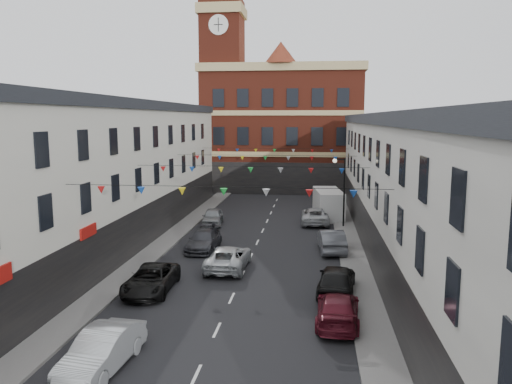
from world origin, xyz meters
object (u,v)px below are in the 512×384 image
at_px(car_right_d, 337,280).
at_px(car_right_f, 315,216).
at_px(moving_car, 228,257).
at_px(pedestrian, 214,235).
at_px(car_right_e, 331,240).
at_px(car_right_c, 338,309).
at_px(car_left_b, 102,350).
at_px(car_left_d, 204,240).
at_px(street_lamp, 341,183).
at_px(car_left_e, 213,217).
at_px(white_van, 328,204).
at_px(car_left_c, 151,279).

xyz_separation_m(car_right_d, car_right_f, (-1.12, 18.13, -0.08)).
distance_m(moving_car, pedestrian, 5.42).
height_order(car_right_d, car_right_e, car_right_d).
distance_m(car_right_c, car_right_d, 3.85).
xyz_separation_m(car_left_b, car_right_e, (9.10, 18.07, 0.03)).
relative_size(car_left_d, car_right_d, 1.00).
height_order(car_right_f, pedestrian, pedestrian).
relative_size(street_lamp, moving_car, 1.16).
bearing_deg(car_right_d, car_left_e, -52.34).
bearing_deg(moving_car, car_left_e, -73.06).
xyz_separation_m(car_right_c, moving_car, (-6.44, 7.73, 0.03)).
xyz_separation_m(car_left_d, pedestrian, (0.60, 0.76, 0.22)).
relative_size(car_left_b, pedestrian, 2.53).
height_order(street_lamp, car_right_f, street_lamp).
height_order(street_lamp, moving_car, street_lamp).
distance_m(street_lamp, car_right_c, 20.85).
bearing_deg(car_left_b, car_right_c, 36.11).
bearing_deg(car_left_e, street_lamp, -4.41).
bearing_deg(car_left_e, car_right_f, 4.59).
bearing_deg(car_left_b, moving_car, 84.15).
distance_m(car_right_d, white_van, 21.09).
distance_m(car_left_e, car_right_d, 19.44).
height_order(street_lamp, car_right_d, street_lamp).
bearing_deg(car_left_c, car_right_e, 41.92).
bearing_deg(white_van, car_left_c, -121.62).
relative_size(car_left_c, white_van, 0.83).
bearing_deg(car_left_b, car_right_f, 78.88).
relative_size(car_right_f, white_van, 0.88).
bearing_deg(white_van, car_left_d, -132.21).
xyz_separation_m(car_right_e, moving_car, (-6.55, -4.95, -0.07)).
xyz_separation_m(street_lamp, car_left_d, (-10.15, -8.54, -3.21)).
bearing_deg(car_left_e, car_left_b, -92.81).
bearing_deg(street_lamp, white_van, 102.29).
xyz_separation_m(car_right_e, car_right_f, (-1.12, 9.30, -0.06)).
relative_size(street_lamp, car_right_d, 1.26).
height_order(car_right_c, pedestrian, pedestrian).
bearing_deg(moving_car, car_right_d, 150.43).
bearing_deg(car_left_e, car_right_d, -63.66).
height_order(car_left_c, car_left_d, same).
bearing_deg(car_right_d, car_right_c, 94.53).
distance_m(car_left_e, pedestrian, 7.82).
relative_size(car_left_e, car_right_f, 0.80).
distance_m(car_right_e, moving_car, 8.21).
bearing_deg(car_left_d, car_right_c, -51.17).
bearing_deg(car_right_f, car_left_d, 50.45).
xyz_separation_m(car_left_c, car_left_e, (-0.13, 17.31, 0.03)).
xyz_separation_m(car_left_d, car_right_c, (8.99, -12.03, 0.00)).
bearing_deg(moving_car, pedestrian, -67.85).
bearing_deg(car_left_c, moving_car, 51.29).
relative_size(car_left_b, car_right_c, 0.97).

